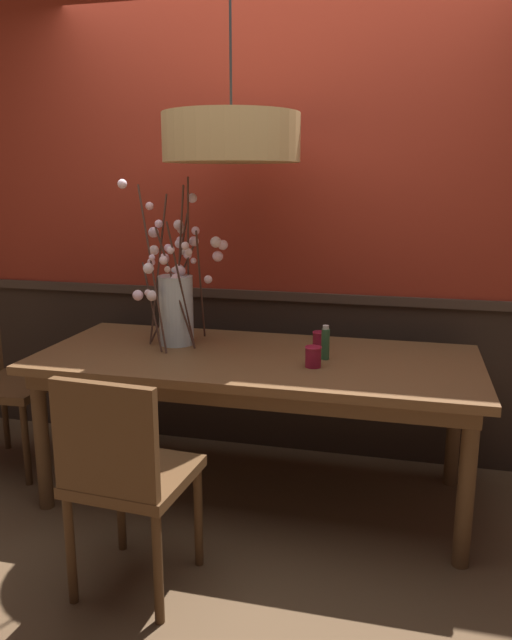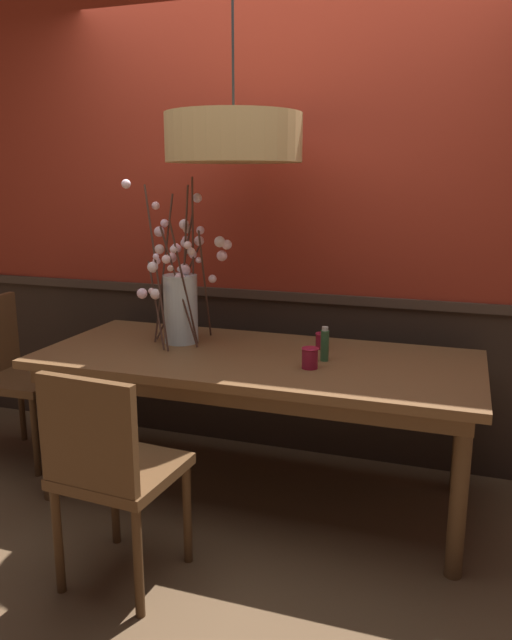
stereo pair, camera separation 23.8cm
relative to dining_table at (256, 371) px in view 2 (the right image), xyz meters
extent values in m
plane|color=brown|center=(0.00, 0.00, -0.66)|extent=(24.00, 24.00, 0.00)
cube|color=#2D2119|center=(0.00, 0.64, -0.21)|extent=(4.60, 0.12, 0.90)
cube|color=#3E2E24|center=(0.00, 0.63, 0.26)|extent=(4.60, 0.14, 0.05)
cube|color=maroon|center=(0.00, 0.64, 1.19)|extent=(4.60, 0.12, 1.89)
cube|color=brown|center=(0.00, 0.00, 0.06)|extent=(2.10, 0.90, 0.04)
cube|color=brown|center=(0.00, 0.00, 0.00)|extent=(1.99, 0.79, 0.08)
cylinder|color=brown|center=(-0.96, -0.36, -0.31)|extent=(0.07, 0.07, 0.69)
cylinder|color=brown|center=(0.96, -0.36, -0.31)|extent=(0.07, 0.07, 0.69)
cylinder|color=brown|center=(-0.96, 0.36, -0.31)|extent=(0.07, 0.07, 0.69)
cylinder|color=brown|center=(0.96, 0.36, -0.31)|extent=(0.07, 0.07, 0.69)
cube|color=brown|center=(0.36, 0.81, -0.21)|extent=(0.46, 0.42, 0.04)
cube|color=brown|center=(0.36, 0.99, 0.01)|extent=(0.42, 0.05, 0.40)
cylinder|color=#492F1A|center=(0.54, 0.63, -0.45)|extent=(0.04, 0.04, 0.42)
cylinder|color=#492F1A|center=(0.16, 0.65, -0.45)|extent=(0.04, 0.04, 0.42)
cylinder|color=#492F1A|center=(0.56, 0.97, -0.45)|extent=(0.04, 0.04, 0.42)
cylinder|color=#492F1A|center=(0.17, 0.99, -0.45)|extent=(0.04, 0.04, 0.42)
cube|color=brown|center=(-1.37, 0.00, -0.19)|extent=(0.45, 0.46, 0.04)
cylinder|color=#492F1A|center=(-1.20, 0.20, -0.43)|extent=(0.04, 0.04, 0.44)
cylinder|color=#492F1A|center=(-1.18, -0.18, -0.43)|extent=(0.04, 0.04, 0.44)
cylinder|color=#492F1A|center=(-1.57, 0.18, -0.43)|extent=(0.04, 0.04, 0.44)
cube|color=brown|center=(-0.28, -0.78, -0.20)|extent=(0.45, 0.45, 0.04)
cube|color=brown|center=(-0.29, -0.97, 0.03)|extent=(0.40, 0.06, 0.41)
cylinder|color=#492F1A|center=(-0.45, -0.59, -0.44)|extent=(0.04, 0.04, 0.44)
cylinder|color=#492F1A|center=(-0.09, -0.62, -0.44)|extent=(0.04, 0.04, 0.44)
cylinder|color=#492F1A|center=(-0.47, -0.95, -0.44)|extent=(0.04, 0.04, 0.44)
cylinder|color=#492F1A|center=(-0.11, -0.98, -0.44)|extent=(0.04, 0.04, 0.44)
cube|color=brown|center=(-0.36, 0.81, -0.20)|extent=(0.47, 0.45, 0.04)
cube|color=brown|center=(-0.37, 1.01, 0.06)|extent=(0.43, 0.05, 0.46)
cylinder|color=#492F1A|center=(-0.16, 0.64, -0.44)|extent=(0.04, 0.04, 0.44)
cylinder|color=#492F1A|center=(-0.55, 0.62, -0.44)|extent=(0.04, 0.04, 0.44)
cylinder|color=#492F1A|center=(-0.17, 1.01, -0.44)|extent=(0.04, 0.04, 0.44)
cylinder|color=#492F1A|center=(-0.57, 0.99, -0.44)|extent=(0.04, 0.04, 0.44)
cylinder|color=silver|center=(-0.45, 0.11, 0.25)|extent=(0.18, 0.18, 0.35)
cylinder|color=silver|center=(-0.45, 0.11, 0.12)|extent=(0.15, 0.15, 0.08)
cylinder|color=#472D23|center=(-0.46, 0.16, 0.41)|extent=(0.14, 0.03, 0.66)
sphere|color=white|center=(-0.43, 0.15, 0.44)|extent=(0.04, 0.04, 0.04)
sphere|color=silver|center=(-0.45, 0.19, 0.59)|extent=(0.05, 0.05, 0.05)
sphere|color=white|center=(-0.48, 0.18, 0.45)|extent=(0.03, 0.03, 0.03)
sphere|color=silver|center=(-0.43, 0.18, 0.55)|extent=(0.04, 0.04, 0.04)
cylinder|color=#472D23|center=(-0.53, 0.01, 0.48)|extent=(0.21, 0.21, 0.80)
sphere|color=silver|center=(-0.52, 0.00, 0.53)|extent=(0.03, 0.03, 0.03)
sphere|color=white|center=(-0.54, 0.01, 0.48)|extent=(0.05, 0.05, 0.05)
sphere|color=#F5CFDD|center=(-0.61, -0.10, 0.88)|extent=(0.04, 0.04, 0.04)
cylinder|color=#472D23|center=(-0.49, 0.17, 0.33)|extent=(0.21, 0.16, 0.51)
sphere|color=white|center=(-0.50, 0.21, 0.39)|extent=(0.03, 0.03, 0.03)
sphere|color=#FFD5DD|center=(-0.47, 0.21, 0.40)|extent=(0.05, 0.05, 0.05)
sphere|color=#FFC6D1|center=(-0.56, 0.25, 0.50)|extent=(0.05, 0.05, 0.05)
sphere|color=#FDC6E5|center=(-0.55, 0.29, 0.55)|extent=(0.04, 0.04, 0.04)
sphere|color=#FFC9DF|center=(-0.52, 0.25, 0.55)|extent=(0.04, 0.04, 0.04)
cylinder|color=#472D23|center=(-0.53, 0.11, 0.46)|extent=(0.08, 0.13, 0.75)
sphere|color=#FED7D6|center=(-0.55, 0.09, 0.56)|extent=(0.05, 0.05, 0.05)
sphere|color=#FEC5D4|center=(-0.56, 0.08, 0.50)|extent=(0.04, 0.04, 0.04)
sphere|color=#FFC4CE|center=(-0.58, 0.12, 0.77)|extent=(0.04, 0.04, 0.04)
sphere|color=#FFCBE5|center=(-0.53, 0.13, 0.69)|extent=(0.04, 0.04, 0.04)
sphere|color=silver|center=(-0.55, 0.11, 0.65)|extent=(0.05, 0.05, 0.05)
cylinder|color=#472D23|center=(-0.39, 0.04, 0.40)|extent=(0.10, 0.12, 0.63)
sphere|color=white|center=(-0.34, 0.04, 0.56)|extent=(0.04, 0.04, 0.04)
sphere|color=#FFCFD9|center=(-0.42, 0.06, 0.42)|extent=(0.05, 0.05, 0.05)
sphere|color=silver|center=(-0.35, 0.00, 0.60)|extent=(0.04, 0.04, 0.04)
cylinder|color=#472D23|center=(-0.33, 0.15, 0.37)|extent=(0.06, 0.26, 0.58)
sphere|color=#F4D6CE|center=(-0.26, 0.17, 0.60)|extent=(0.03, 0.03, 0.03)
sphere|color=white|center=(-0.24, 0.16, 0.60)|extent=(0.06, 0.06, 0.06)
sphere|color=#FDC4CF|center=(-0.24, 0.18, 0.53)|extent=(0.05, 0.05, 0.05)
sphere|color=#FAD0DC|center=(-0.21, 0.18, 0.59)|extent=(0.05, 0.05, 0.05)
sphere|color=silver|center=(-0.29, 0.17, 0.41)|extent=(0.04, 0.04, 0.04)
cylinder|color=#472D23|center=(-0.42, 0.04, 0.38)|extent=(0.21, 0.04, 0.60)
sphere|color=#FBCFD6|center=(-0.44, -0.04, 0.53)|extent=(0.04, 0.04, 0.04)
sphere|color=white|center=(-0.43, 0.02, 0.57)|extent=(0.04, 0.04, 0.04)
sphere|color=#FDD5CE|center=(-0.44, -0.01, 0.48)|extent=(0.03, 0.03, 0.03)
cylinder|color=#472D23|center=(-0.39, 0.16, 0.50)|extent=(0.07, 0.12, 0.83)
sphere|color=#FCD0E7|center=(-0.41, 0.18, 0.54)|extent=(0.03, 0.03, 0.03)
sphere|color=silver|center=(-0.37, 0.19, 0.60)|extent=(0.05, 0.05, 0.05)
sphere|color=white|center=(-0.36, 0.16, 0.81)|extent=(0.05, 0.05, 0.05)
sphere|color=#FFCBE5|center=(-0.35, 0.17, 0.65)|extent=(0.04, 0.04, 0.04)
sphere|color=#FBD2E0|center=(-0.37, 0.18, 0.50)|extent=(0.03, 0.03, 0.03)
cylinder|color=#472D23|center=(-0.53, 0.01, 0.29)|extent=(0.17, 0.17, 0.42)
sphere|color=#FCCBD0|center=(-0.54, -0.02, 0.36)|extent=(0.03, 0.03, 0.03)
sphere|color=#FFD0E5|center=(-0.59, -0.02, 0.35)|extent=(0.05, 0.05, 0.05)
sphere|color=white|center=(-0.52, -0.02, 0.35)|extent=(0.05, 0.05, 0.05)
cylinder|color=#472D23|center=(-0.44, 0.15, 0.48)|extent=(0.11, 0.09, 0.80)
sphere|color=#FFC6D9|center=(-0.44, 0.18, 0.60)|extent=(0.03, 0.03, 0.03)
sphere|color=silver|center=(-0.40, 0.17, 0.53)|extent=(0.04, 0.04, 0.04)
sphere|color=#FFD6DC|center=(-0.45, 0.17, 0.45)|extent=(0.06, 0.06, 0.06)
sphere|color=white|center=(-0.44, 0.17, 0.68)|extent=(0.05, 0.05, 0.05)
sphere|color=#FFD9D3|center=(-0.43, 0.18, 0.66)|extent=(0.04, 0.04, 0.04)
sphere|color=#F3C5D2|center=(-0.43, 0.14, 0.45)|extent=(0.05, 0.05, 0.05)
cylinder|color=maroon|center=(0.27, 0.22, 0.12)|extent=(0.06, 0.06, 0.08)
torus|color=#A81B37|center=(0.27, 0.22, 0.15)|extent=(0.07, 0.07, 0.01)
cylinder|color=silver|center=(0.27, 0.22, 0.11)|extent=(0.04, 0.04, 0.04)
cylinder|color=maroon|center=(0.29, -0.12, 0.13)|extent=(0.07, 0.07, 0.10)
torus|color=#A81B37|center=(0.29, -0.12, 0.17)|extent=(0.08, 0.08, 0.01)
cylinder|color=silver|center=(0.29, -0.12, 0.11)|extent=(0.05, 0.05, 0.05)
cylinder|color=#2D5633|center=(0.33, 0.02, 0.15)|extent=(0.04, 0.04, 0.14)
cylinder|color=beige|center=(0.33, 0.02, 0.23)|extent=(0.03, 0.03, 0.02)
cylinder|color=tan|center=(-0.14, 0.09, 1.09)|extent=(0.64, 0.64, 0.22)
sphere|color=#F9EAB7|center=(-0.14, 0.09, 1.06)|extent=(0.14, 0.14, 0.14)
cylinder|color=black|center=(-0.14, 0.09, 1.67)|extent=(0.01, 0.01, 0.94)
camera|label=1|loc=(0.68, -2.75, 0.90)|focal=34.39mm
camera|label=2|loc=(0.91, -2.68, 0.90)|focal=34.39mm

